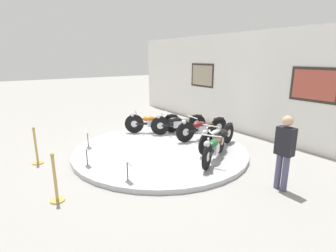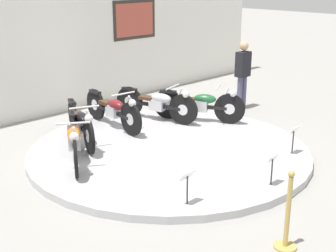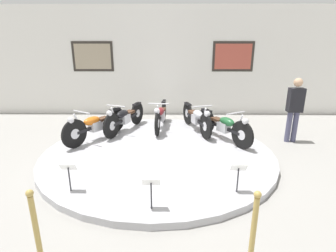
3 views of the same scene
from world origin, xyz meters
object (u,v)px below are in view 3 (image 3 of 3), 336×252
Objects in this scene: motorcycle_black at (125,117)px; motorcycle_silver at (196,117)px; info_placard_front_centre at (151,186)px; motorcycle_green at (224,125)px; stanchion_post_right_of_entry at (252,246)px; info_placard_front_left at (68,171)px; motorcycle_orange at (95,124)px; info_placard_front_right at (238,171)px; motorcycle_maroon at (161,115)px; stanchion_post_left_of_entry at (39,245)px; visitor_standing at (295,107)px.

motorcycle_black is 0.97× the size of motorcycle_silver.
motorcycle_green is at bearing 61.04° from info_placard_front_centre.
info_placard_front_left is at bearing 149.99° from stanchion_post_right_of_entry.
motorcycle_silver is at bearing 74.64° from info_placard_front_centre.
info_placard_front_right is (2.96, -2.41, -0.03)m from motorcycle_orange.
motorcycle_maroon reaches higher than info_placard_front_right.
motorcycle_maroon is at bearing 90.06° from info_placard_front_centre.
info_placard_front_right is at bearing 18.96° from info_placard_front_centre.
info_placard_front_centre is 1.53m from stanchion_post_right_of_entry.
motorcycle_silver is 1.90× the size of stanchion_post_right_of_entry.
info_placard_front_centre is (1.36, -0.47, 0.00)m from info_placard_front_left.
stanchion_post_right_of_entry is (2.52, -1.46, -0.15)m from info_placard_front_left.
info_placard_front_right is at bearing 0.00° from info_placard_front_left.
motorcycle_green is 3.46× the size of info_placard_front_right.
motorcycle_orange is at bearing -148.88° from motorcycle_maroon.
motorcycle_green reaches higher than info_placard_front_right.
stanchion_post_left_of_entry is (-0.17, -4.56, -0.17)m from motorcycle_black.
motorcycle_silver is (2.58, 0.69, -0.01)m from motorcycle_orange.
stanchion_post_left_of_entry is at bearing -82.00° from info_placard_front_left.
motorcycle_orange is at bearing 179.97° from motorcycle_green.
visitor_standing is (2.40, -0.45, 0.41)m from motorcycle_silver.
motorcycle_orange is 5.00m from visitor_standing.
visitor_standing is 6.16m from stanchion_post_left_of_entry.
motorcycle_maroon is 3.94× the size of info_placard_front_right.
motorcycle_green is 3.82m from info_placard_front_left.
stanchion_post_left_of_entry is at bearing -139.54° from info_placard_front_centre.
stanchion_post_left_of_entry is at bearing 180.00° from stanchion_post_right_of_entry.
info_placard_front_left is (-0.38, -3.11, -0.03)m from motorcycle_black.
motorcycle_silver is 3.80× the size of info_placard_front_left.
info_placard_front_centre is (0.99, -3.58, -0.03)m from motorcycle_black.
info_placard_front_left is (-1.36, -3.37, -0.03)m from motorcycle_maroon.
motorcycle_black is 1.85× the size of stanchion_post_left_of_entry.
info_placard_front_left is at bearing -140.79° from motorcycle_green.
motorcycle_green is at bearing 84.51° from info_placard_front_right.
motorcycle_green is at bearing -31.06° from motorcycle_maroon.
motorcycle_maroon is 3.94× the size of info_placard_front_left.
visitor_standing reaches higher than stanchion_post_right_of_entry.
info_placard_front_centre is at bearing -74.60° from motorcycle_black.
motorcycle_black reaches higher than motorcycle_green.
visitor_standing is at bearing 2.81° from motorcycle_orange.
info_placard_front_left and info_placard_front_right have the same top height.
motorcycle_silver reaches higher than motorcycle_green.
motorcycle_orange is 1.71× the size of stanchion_post_left_of_entry.
visitor_standing is 1.60× the size of stanchion_post_left_of_entry.
motorcycle_black is at bearing 164.87° from motorcycle_green.
motorcycle_green is 1.86m from visitor_standing.
stanchion_post_left_of_entry is (-4.54, -4.11, -0.58)m from visitor_standing.
info_placard_front_left is 1.00× the size of info_placard_front_right.
stanchion_post_right_of_entry is at bearing -96.44° from motorcycle_green.
motorcycle_maroon is at bearing 31.12° from motorcycle_orange.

